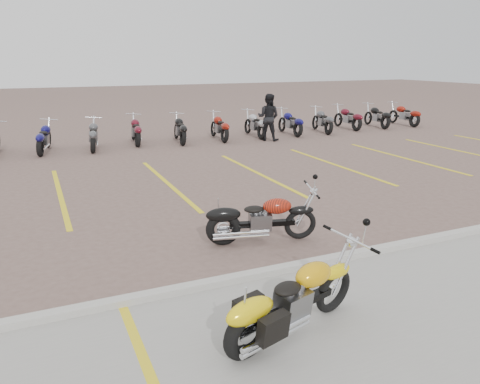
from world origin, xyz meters
The scene contains 8 objects.
ground centered at (0.00, 0.00, 0.00)m, with size 100.00×100.00×0.00m, color #755B53.
concrete_apron centered at (0.00, -4.50, 0.01)m, with size 60.00×5.00×0.01m, color #9E9B93.
curb centered at (0.00, -2.00, 0.06)m, with size 60.00×0.18×0.12m, color #ADAAA3.
parking_stripes centered at (0.00, 4.00, 0.00)m, with size 38.00×5.50×0.01m, color yellow, non-canonical shape.
yellow_cruiser centered at (-0.59, -3.50, 0.43)m, with size 2.07×0.74×0.87m.
flame_cruiser centered at (0.39, -0.72, 0.41)m, with size 2.00×0.61×0.83m.
person_b centered at (5.55, 8.91, 0.93)m, with size 0.91×0.71×1.86m, color black.
bg_bike_row centered at (2.94, 10.07, 0.55)m, with size 22.32×2.06×1.10m.
Camera 1 is at (-3.14, -7.80, 3.23)m, focal length 35.00 mm.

